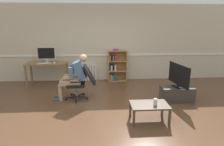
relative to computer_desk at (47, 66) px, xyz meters
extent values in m
plane|color=brown|center=(1.96, -2.15, -0.64)|extent=(18.00, 18.00, 0.00)
cube|color=beige|center=(1.96, 0.50, 0.71)|extent=(12.00, 0.10, 2.70)
cube|color=white|center=(1.96, 0.44, 0.28)|extent=(12.00, 0.03, 0.05)
cube|color=olive|center=(-0.63, -0.25, -0.28)|extent=(0.06, 0.06, 0.72)
cube|color=olive|center=(0.63, -0.25, -0.28)|extent=(0.06, 0.06, 0.72)
cube|color=olive|center=(0.63, 0.25, -0.28)|extent=(0.06, 0.06, 0.72)
cube|color=olive|center=(-0.63, 0.25, -0.28)|extent=(0.06, 0.06, 0.72)
cube|color=olive|center=(0.00, 0.00, 0.09)|extent=(1.33, 0.57, 0.04)
cube|color=silver|center=(0.00, 0.06, 0.12)|extent=(0.18, 0.14, 0.01)
cube|color=silver|center=(0.00, 0.08, 0.17)|extent=(0.04, 0.02, 0.10)
cube|color=silver|center=(0.00, 0.08, 0.42)|extent=(0.59, 0.02, 0.40)
cube|color=black|center=(0.00, 0.07, 0.42)|extent=(0.55, 0.00, 0.36)
cube|color=silver|center=(-0.03, -0.14, 0.12)|extent=(0.43, 0.12, 0.02)
cube|color=white|center=(0.29, -0.12, 0.13)|extent=(0.06, 0.10, 0.03)
cube|color=#AD7F4C|center=(2.09, 0.27, -0.09)|extent=(0.03, 0.28, 1.11)
cube|color=#AD7F4C|center=(2.74, 0.27, -0.09)|extent=(0.03, 0.28, 1.11)
cube|color=#AD7F4C|center=(2.41, 0.41, -0.09)|extent=(0.64, 0.02, 1.11)
cube|color=#AD7F4C|center=(2.41, 0.27, -0.63)|extent=(0.61, 0.28, 0.03)
cube|color=#AD7F4C|center=(2.41, 0.27, -0.27)|extent=(0.61, 0.28, 0.03)
cube|color=#AD7F4C|center=(2.41, 0.27, 0.09)|extent=(0.61, 0.28, 0.03)
cube|color=#AD7F4C|center=(2.41, 0.27, 0.45)|extent=(0.61, 0.28, 0.03)
cube|color=orange|center=(2.14, 0.26, -0.50)|extent=(0.04, 0.19, 0.22)
cube|color=#2D519E|center=(2.14, 0.28, -0.17)|extent=(0.03, 0.19, 0.17)
cube|color=orange|center=(2.14, 0.28, 0.20)|extent=(0.04, 0.19, 0.19)
cube|color=beige|center=(2.20, 0.26, -0.51)|extent=(0.03, 0.19, 0.21)
cube|color=white|center=(2.20, 0.26, -0.17)|extent=(0.05, 0.19, 0.18)
cube|color=black|center=(2.21, 0.29, 0.19)|extent=(0.04, 0.19, 0.17)
cube|color=#2D519E|center=(2.24, 0.26, -0.54)|extent=(0.03, 0.19, 0.15)
cube|color=black|center=(2.24, 0.26, -0.15)|extent=(0.04, 0.19, 0.22)
cube|color=#6699A3|center=(2.26, 0.29, 0.19)|extent=(0.04, 0.19, 0.17)
cube|color=#6699A3|center=(2.28, 0.29, -0.53)|extent=(0.04, 0.19, 0.17)
cube|color=white|center=(2.32, 0.29, -0.16)|extent=(0.04, 0.19, 0.20)
cube|color=red|center=(2.32, 0.25, 0.20)|extent=(0.02, 0.19, 0.19)
cube|color=#38844C|center=(2.34, 0.26, -0.51)|extent=(0.03, 0.19, 0.22)
cube|color=beige|center=(2.35, 0.29, -0.14)|extent=(0.03, 0.19, 0.24)
cube|color=red|center=(2.36, 0.27, 0.20)|extent=(0.05, 0.19, 0.19)
cube|color=red|center=(2.33, 0.26, 0.48)|extent=(0.16, 0.22, 0.02)
cube|color=#89428E|center=(2.35, 0.27, 0.50)|extent=(0.16, 0.22, 0.02)
cube|color=white|center=(0.99, 0.39, -0.36)|extent=(0.07, 0.08, 0.57)
cube|color=white|center=(1.08, 0.39, -0.36)|extent=(0.07, 0.08, 0.57)
cube|color=white|center=(1.17, 0.39, -0.36)|extent=(0.07, 0.08, 0.57)
cube|color=white|center=(1.26, 0.39, -0.36)|extent=(0.07, 0.08, 0.57)
cube|color=white|center=(1.35, 0.39, -0.36)|extent=(0.07, 0.08, 0.57)
cube|color=white|center=(1.44, 0.39, -0.36)|extent=(0.07, 0.08, 0.57)
cube|color=white|center=(1.53, 0.39, -0.36)|extent=(0.07, 0.08, 0.57)
cube|color=white|center=(1.62, 0.39, -0.36)|extent=(0.07, 0.08, 0.57)
cube|color=black|center=(1.13, -1.52, -0.58)|extent=(0.04, 0.30, 0.02)
cylinder|color=black|center=(1.14, -1.67, -0.62)|extent=(0.02, 0.06, 0.06)
cube|color=black|center=(1.27, -1.42, -0.58)|extent=(0.30, 0.12, 0.02)
cylinder|color=black|center=(1.42, -1.46, -0.62)|extent=(0.06, 0.04, 0.06)
cube|color=black|center=(1.21, -1.25, -0.58)|extent=(0.20, 0.27, 0.02)
cylinder|color=black|center=(1.30, -1.13, -0.62)|extent=(0.05, 0.06, 0.06)
cube|color=black|center=(1.04, -1.25, -0.58)|extent=(0.21, 0.26, 0.02)
cylinder|color=black|center=(0.95, -1.14, -0.62)|extent=(0.05, 0.06, 0.06)
cube|color=black|center=(0.99, -1.42, -0.58)|extent=(0.29, 0.13, 0.02)
cylinder|color=black|center=(0.85, -1.47, -0.62)|extent=(0.06, 0.04, 0.06)
cylinder|color=gray|center=(1.13, -1.37, -0.42)|extent=(0.05, 0.05, 0.30)
cube|color=black|center=(1.13, -1.37, -0.23)|extent=(0.47, 0.47, 0.07)
cube|color=black|center=(1.50, -1.36, 0.05)|extent=(0.34, 0.45, 0.52)
cube|color=black|center=(1.14, -1.11, -0.09)|extent=(0.28, 0.05, 0.03)
cube|color=black|center=(1.16, -1.63, -0.09)|extent=(0.28, 0.05, 0.03)
cube|color=tan|center=(1.13, -1.37, -0.13)|extent=(0.27, 0.35, 0.14)
cube|color=#476689|center=(1.24, -1.37, 0.17)|extent=(0.35, 0.35, 0.52)
sphere|color=#D6A884|center=(1.35, -1.37, 0.49)|extent=(0.20, 0.20, 0.20)
cube|color=black|center=(0.85, -1.38, -0.03)|extent=(0.15, 0.04, 0.02)
cube|color=tan|center=(0.92, -1.28, -0.16)|extent=(0.42, 0.14, 0.13)
cylinder|color=tan|center=(0.71, -1.28, -0.42)|extent=(0.10, 0.10, 0.46)
cube|color=#4C4C51|center=(0.61, -1.29, -0.61)|extent=(0.22, 0.10, 0.06)
cube|color=tan|center=(0.92, -1.48, -0.16)|extent=(0.42, 0.14, 0.13)
cylinder|color=tan|center=(0.71, -1.48, -0.42)|extent=(0.10, 0.10, 0.46)
cube|color=#4C4C51|center=(0.61, -1.49, -0.61)|extent=(0.22, 0.10, 0.06)
cube|color=#476689|center=(1.02, -1.22, 0.15)|extent=(0.10, 0.08, 0.26)
cube|color=#D6A884|center=(0.93, -1.28, -0.01)|extent=(0.24, 0.08, 0.07)
cube|color=#476689|center=(1.03, -1.54, 0.15)|extent=(0.10, 0.08, 0.26)
cube|color=#D6A884|center=(0.93, -1.47, -0.01)|extent=(0.24, 0.08, 0.07)
cube|color=#3D3833|center=(3.83, -1.69, -0.45)|extent=(0.85, 0.40, 0.39)
cube|color=black|center=(3.83, -1.69, -0.25)|extent=(0.24, 0.34, 0.02)
cylinder|color=black|center=(3.83, -1.69, -0.21)|extent=(0.04, 0.04, 0.05)
cube|color=black|center=(3.83, -1.69, 0.08)|extent=(0.16, 0.94, 0.55)
cube|color=#B7D1F9|center=(3.85, -1.69, 0.08)|extent=(0.12, 0.88, 0.50)
cube|color=#4C3D2D|center=(2.44, -2.93, -0.47)|extent=(0.04, 0.04, 0.34)
cube|color=#4C3D2D|center=(3.17, -2.93, -0.47)|extent=(0.04, 0.04, 0.34)
cube|color=#4C3D2D|center=(3.17, -2.48, -0.47)|extent=(0.04, 0.04, 0.34)
cube|color=#4C3D2D|center=(2.44, -2.48, -0.47)|extent=(0.04, 0.04, 0.34)
cube|color=#4C3D2D|center=(2.81, -2.71, -0.29)|extent=(0.79, 0.51, 0.03)
cylinder|color=silver|center=(2.91, -2.76, -0.20)|extent=(0.08, 0.08, 0.14)
camera|label=1|loc=(1.78, -6.27, 1.34)|focal=29.95mm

